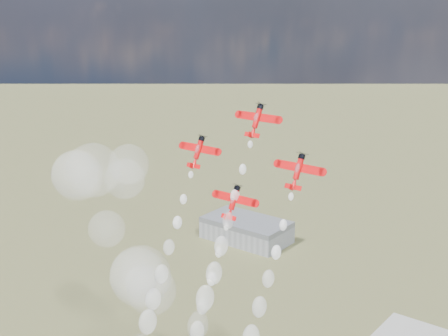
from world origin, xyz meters
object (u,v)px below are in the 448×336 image
at_px(plane_left, 198,151).
at_px(plane_right, 298,171).
at_px(plane_slot, 233,202).
at_px(hangar, 246,230).
at_px(plane_lead, 257,120).

xyz_separation_m(plane_left, plane_right, (27.24, 0.00, 0.00)).
relative_size(plane_left, plane_right, 1.00).
xyz_separation_m(plane_left, plane_slot, (13.62, -4.32, -8.50)).
relative_size(plane_right, plane_slot, 1.00).
distance_m(plane_left, plane_slot, 16.62).
height_order(hangar, plane_right, plane_right).
distance_m(plane_right, plane_slot, 16.62).
height_order(plane_right, plane_slot, plane_right).
relative_size(hangar, plane_slot, 4.52).
distance_m(hangar, plane_left, 228.03).
height_order(plane_lead, plane_slot, plane_lead).
relative_size(plane_left, plane_slot, 1.00).
bearing_deg(plane_left, plane_right, 0.00).
relative_size(hangar, plane_left, 4.52).
bearing_deg(plane_slot, plane_left, 162.39).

